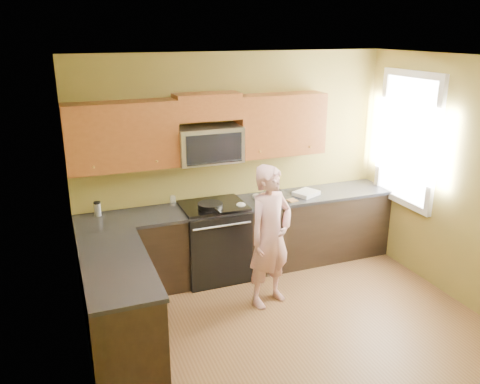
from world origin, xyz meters
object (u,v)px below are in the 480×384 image
woman (270,237)px  butter_tub (264,205)px  frying_pan (210,208)px  stove (214,241)px  microwave (209,162)px  travel_mug (98,216)px

woman → butter_tub: bearing=52.5°
frying_pan → stove: bearing=55.4°
microwave → butter_tub: 0.84m
stove → frying_pan: frying_pan is taller
woman → frying_pan: (-0.46, 0.70, 0.15)m
stove → frying_pan: size_ratio=1.88×
microwave → stove: bearing=-90.0°
stove → travel_mug: bearing=171.8°
stove → butter_tub: size_ratio=8.09×
frying_pan → butter_tub: 0.67m
microwave → woman: size_ratio=0.47×
microwave → butter_tub: size_ratio=6.47×
microwave → woman: microwave is taller
microwave → woman: bearing=-67.5°
stove → microwave: 0.98m
microwave → woman: 1.20m
woman → travel_mug: 1.98m
microwave → woman: (0.39, -0.93, -0.65)m
travel_mug → frying_pan: bearing=-13.5°
frying_pan → microwave: bearing=71.1°
woman → microwave: bearing=92.8°
woman → frying_pan: woman is taller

